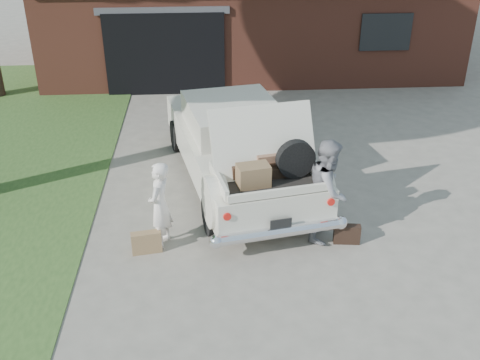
{
  "coord_description": "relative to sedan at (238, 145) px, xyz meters",
  "views": [
    {
      "loc": [
        -0.54,
        -7.06,
        5.15
      ],
      "look_at": [
        0.0,
        0.6,
        1.1
      ],
      "focal_mm": 42.0,
      "sensor_mm": 36.0,
      "label": 1
    }
  ],
  "objects": [
    {
      "name": "sedan",
      "position": [
        0.0,
        0.0,
        0.0
      ],
      "size": [
        2.96,
        5.49,
        2.06
      ],
      "rotation": [
        0.0,
        0.0,
        0.19
      ],
      "color": "beige",
      "rests_on": "ground"
    },
    {
      "name": "suitcase_left",
      "position": [
        -1.6,
        -2.3,
        -0.58
      ],
      "size": [
        0.49,
        0.22,
        0.36
      ],
      "primitive_type": "cube",
      "rotation": [
        0.0,
        0.0,
        0.17
      ],
      "color": "#98754D",
      "rests_on": "ground"
    },
    {
      "name": "woman_right",
      "position": [
        1.31,
        -2.0,
        0.09
      ],
      "size": [
        0.91,
        1.01,
        1.7
      ],
      "primitive_type": "imported",
      "rotation": [
        0.0,
        0.0,
        1.18
      ],
      "color": "gray",
      "rests_on": "ground"
    },
    {
      "name": "ground",
      "position": [
        -0.1,
        -2.65,
        -0.76
      ],
      "size": [
        90.0,
        90.0,
        0.0
      ],
      "primitive_type": "plane",
      "color": "gray",
      "rests_on": "ground"
    },
    {
      "name": "house",
      "position": [
        0.88,
        8.82,
        0.91
      ],
      "size": [
        12.8,
        7.8,
        3.3
      ],
      "color": "brown",
      "rests_on": "ground"
    },
    {
      "name": "woman_left",
      "position": [
        -1.36,
        -2.08,
        -0.04
      ],
      "size": [
        0.48,
        0.6,
        1.44
      ],
      "primitive_type": "imported",
      "rotation": [
        0.0,
        0.0,
        -1.86
      ],
      "color": "silver",
      "rests_on": "ground"
    },
    {
      "name": "suitcase_right",
      "position": [
        1.61,
        -2.27,
        -0.6
      ],
      "size": [
        0.44,
        0.18,
        0.33
      ],
      "primitive_type": "cube",
      "rotation": [
        0.0,
        0.0,
        -0.12
      ],
      "color": "black",
      "rests_on": "ground"
    }
  ]
}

